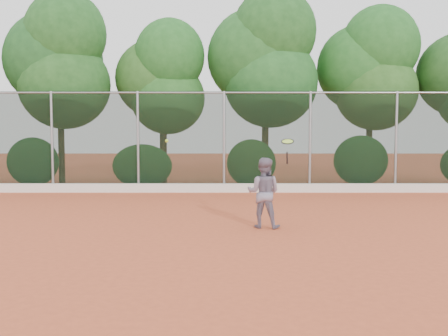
{
  "coord_description": "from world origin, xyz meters",
  "views": [
    {
      "loc": [
        0.0,
        -10.39,
        2.05
      ],
      "look_at": [
        0.0,
        1.0,
        1.25
      ],
      "focal_mm": 40.0,
      "sensor_mm": 36.0,
      "label": 1
    }
  ],
  "objects": [
    {
      "name": "tennis_racket",
      "position": [
        1.34,
        0.13,
        1.83
      ],
      "size": [
        0.31,
        0.3,
        0.55
      ],
      "color": "black",
      "rests_on": "ground"
    },
    {
      "name": "ground",
      "position": [
        0.0,
        0.0,
        0.0
      ],
      "size": [
        80.0,
        80.0,
        0.0
      ],
      "primitive_type": "plane",
      "color": "#CC5430",
      "rests_on": "ground"
    },
    {
      "name": "tennis_ball_in_flight",
      "position": [
        -1.23,
        0.34,
        1.88
      ],
      "size": [
        0.07,
        0.07,
        0.07
      ],
      "color": "#ABD02F",
      "rests_on": "ground"
    },
    {
      "name": "tennis_player",
      "position": [
        0.86,
        0.32,
        0.76
      ],
      "size": [
        0.87,
        0.75,
        1.52
      ],
      "primitive_type": "imported",
      "rotation": [
        0.0,
        0.0,
        2.88
      ],
      "color": "slate",
      "rests_on": "ground"
    },
    {
      "name": "concrete_curb",
      "position": [
        0.0,
        6.82,
        0.15
      ],
      "size": [
        24.0,
        0.2,
        0.3
      ],
      "primitive_type": "cube",
      "color": "silver",
      "rests_on": "ground"
    },
    {
      "name": "chainlink_fence",
      "position": [
        -0.0,
        7.0,
        1.86
      ],
      "size": [
        24.09,
        0.09,
        3.5
      ],
      "color": "black",
      "rests_on": "ground"
    },
    {
      "name": "foliage_backdrop",
      "position": [
        -0.55,
        8.98,
        4.4
      ],
      "size": [
        23.7,
        3.63,
        7.55
      ],
      "color": "#45281A",
      "rests_on": "ground"
    }
  ]
}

